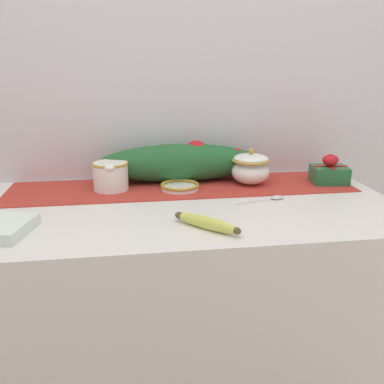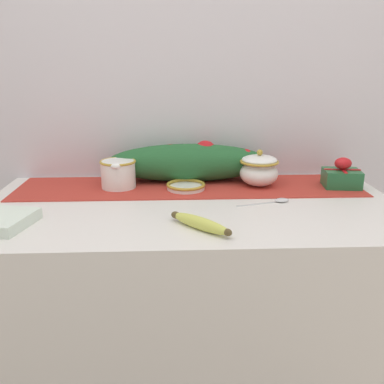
{
  "view_description": "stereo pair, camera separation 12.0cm",
  "coord_description": "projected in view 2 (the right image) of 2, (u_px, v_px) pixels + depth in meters",
  "views": [
    {
      "loc": [
        -0.17,
        -1.18,
        1.28
      ],
      "look_at": [
        0.0,
        -0.04,
        0.93
      ],
      "focal_mm": 40.0,
      "sensor_mm": 36.0,
      "label": 1
    },
    {
      "loc": [
        -0.05,
        -1.19,
        1.28
      ],
      "look_at": [
        0.0,
        -0.04,
        0.93
      ],
      "focal_mm": 40.0,
      "sensor_mm": 36.0,
      "label": 2
    }
  ],
  "objects": [
    {
      "name": "back_wall",
      "position": [
        187.0,
        86.0,
        1.5
      ],
      "size": [
        2.03,
        0.04,
        2.4
      ],
      "primitive_type": "cube",
      "color": "silver",
      "rests_on": "ground_plane"
    },
    {
      "name": "spoon",
      "position": [
        279.0,
        201.0,
        1.28
      ],
      "size": [
        0.17,
        0.06,
        0.01
      ],
      "rotation": [
        0.0,
        0.0,
        0.28
      ],
      "color": "silver",
      "rests_on": "countertop"
    },
    {
      "name": "small_dish",
      "position": [
        186.0,
        186.0,
        1.39
      ],
      "size": [
        0.13,
        0.13,
        0.02
      ],
      "color": "white",
      "rests_on": "countertop"
    },
    {
      "name": "sugar_bowl",
      "position": [
        259.0,
        170.0,
        1.42
      ],
      "size": [
        0.13,
        0.13,
        0.12
      ],
      "color": "white",
      "rests_on": "countertop"
    },
    {
      "name": "gift_box",
      "position": [
        342.0,
        176.0,
        1.42
      ],
      "size": [
        0.13,
        0.11,
        0.1
      ],
      "rotation": [
        0.0,
        0.0,
        -0.13
      ],
      "color": "#236638",
      "rests_on": "countertop"
    },
    {
      "name": "countertop",
      "position": [
        191.0,
        332.0,
        1.39
      ],
      "size": [
        1.23,
        0.65,
        0.88
      ],
      "primitive_type": "cube",
      "color": "silver",
      "rests_on": "ground_plane"
    },
    {
      "name": "banana",
      "position": [
        200.0,
        223.0,
        1.06
      ],
      "size": [
        0.15,
        0.16,
        0.03
      ],
      "rotation": [
        0.0,
        0.0,
        -0.8
      ],
      "color": "#CCD156",
      "rests_on": "countertop"
    },
    {
      "name": "poinsettia_garland",
      "position": [
        189.0,
        162.0,
        1.48
      ],
      "size": [
        0.56,
        0.14,
        0.14
      ],
      "color": "#235B2D",
      "rests_on": "countertop"
    },
    {
      "name": "cream_pitcher",
      "position": [
        118.0,
        173.0,
        1.4
      ],
      "size": [
        0.12,
        0.14,
        0.09
      ],
      "color": "white",
      "rests_on": "countertop"
    },
    {
      "name": "table_runner",
      "position": [
        189.0,
        187.0,
        1.43
      ],
      "size": [
        1.13,
        0.28,
        0.0
      ],
      "primitive_type": "cube",
      "color": "#B23328",
      "rests_on": "countertop"
    }
  ]
}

